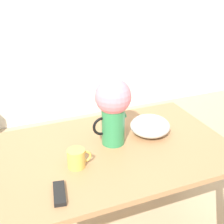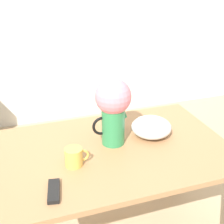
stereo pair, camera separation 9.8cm
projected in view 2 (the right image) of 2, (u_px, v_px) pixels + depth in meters
name	position (u px, v px, depth m)	size (l,w,h in m)	color
wall_back	(53.00, 5.00, 3.22)	(8.00, 0.05, 2.60)	silver
table	(114.00, 163.00, 1.81)	(1.31, 0.86, 0.75)	#A3754C
flower_vase	(114.00, 106.00, 1.72)	(0.23, 0.20, 0.39)	#2D844C
coffee_mug	(74.00, 157.00, 1.59)	(0.13, 0.09, 0.10)	gold
white_bowl	(151.00, 127.00, 1.87)	(0.24, 0.24, 0.11)	silver
remote_control	(54.00, 191.00, 1.42)	(0.08, 0.16, 0.02)	black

